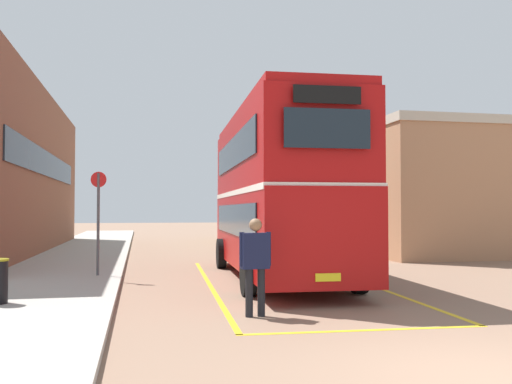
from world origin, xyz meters
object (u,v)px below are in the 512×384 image
pedestrian_boarding (255,259)px  bus_stop_sign (98,213)px  double_decker_bus (278,191)px  single_deck_bus (265,215)px

pedestrian_boarding → bus_stop_sign: (-3.23, 6.13, 0.81)m
double_decker_bus → bus_stop_sign: bearing=172.7°
single_deck_bus → bus_stop_sign: size_ratio=3.11×
pedestrian_boarding → bus_stop_sign: bearing=117.8°
pedestrian_boarding → bus_stop_sign: bus_stop_sign is taller
double_decker_bus → pedestrian_boarding: size_ratio=5.63×
single_deck_bus → pedestrian_boarding: bearing=-103.2°
single_deck_bus → pedestrian_boarding: size_ratio=4.98×
double_decker_bus → single_deck_bus: (3.72, 18.04, -0.87)m
single_deck_bus → pedestrian_boarding: 24.17m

